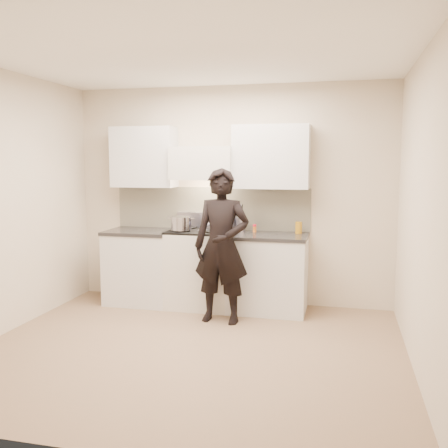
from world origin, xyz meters
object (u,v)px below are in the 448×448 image
object	(u,v)px
stove	(201,268)
utensil_crock	(240,223)
wok	(218,219)
counter_right	(268,273)
person	(222,246)

from	to	relation	value
stove	utensil_crock	xyz separation A→B (m)	(0.45, 0.18, 0.55)
wok	counter_right	bearing A→B (deg)	-12.62
utensil_crock	person	distance (m)	0.73
stove	wok	size ratio (longest dim) A/B	1.86
wok	person	xyz separation A→B (m)	(0.21, -0.67, -0.22)
wok	person	size ratio (longest dim) A/B	0.30
stove	person	size ratio (longest dim) A/B	0.56
wok	utensil_crock	bearing A→B (deg)	7.88
counter_right	wok	xyz separation A→B (m)	(-0.64, 0.14, 0.61)
stove	wok	distance (m)	0.64
stove	utensil_crock	size ratio (longest dim) A/B	2.87
person	wok	bearing A→B (deg)	111.02
counter_right	person	distance (m)	0.79
wok	person	bearing A→B (deg)	-72.83
stove	counter_right	xyz separation A→B (m)	(0.83, 0.00, -0.01)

